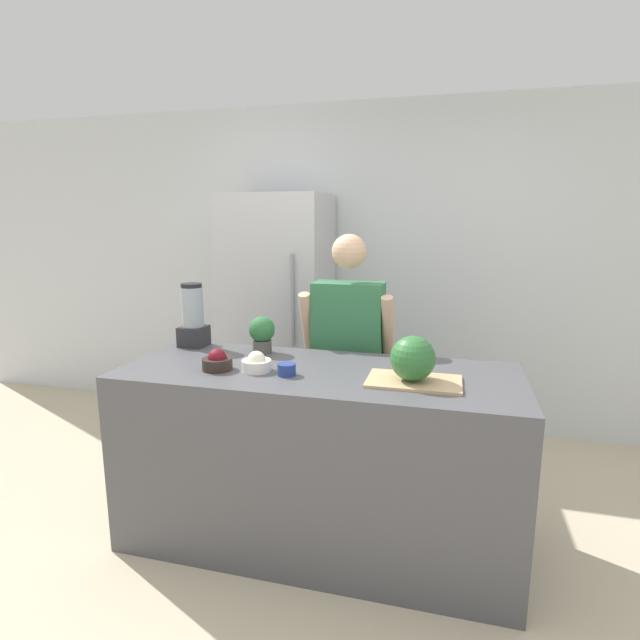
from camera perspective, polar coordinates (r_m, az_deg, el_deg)
The scene contains 12 objects.
ground_plane at distance 2.65m, azimuth -2.75°, elevation -28.19°, with size 14.00×14.00×0.00m, color beige.
wall_back at distance 4.13m, azimuth 6.04°, elevation 5.89°, with size 8.00×0.06×2.60m.
counter_island at distance 2.71m, azimuth -0.22°, elevation -15.28°, with size 2.01×0.79×0.94m.
refrigerator at distance 3.99m, azimuth -4.84°, elevation 0.50°, with size 0.79×0.68×1.88m.
person at distance 3.11m, azimuth 3.20°, elevation -4.84°, with size 0.57×0.26×1.61m.
cutting_board at distance 2.38m, azimuth 10.68°, elevation -6.90°, with size 0.43×0.28×0.01m.
watermelon at distance 2.34m, azimuth 10.54°, elevation -4.34°, with size 0.21×0.21×0.21m.
bowl_cherries at distance 2.58m, azimuth -11.67°, elevation -4.69°, with size 0.15×0.15×0.11m.
bowl_cream at distance 2.53m, azimuth -7.27°, elevation -4.95°, with size 0.15×0.15×0.10m.
bowl_small_blue at distance 2.45m, azimuth -3.84°, elevation -5.66°, with size 0.09×0.09×0.06m.
blender at distance 3.07m, azimuth -14.33°, elevation 0.31°, with size 0.15×0.15×0.38m.
potted_plant at distance 2.85m, azimuth -6.66°, elevation -1.48°, with size 0.15×0.15×0.21m.
Camera 1 is at (0.63, -1.94, 1.68)m, focal length 28.00 mm.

